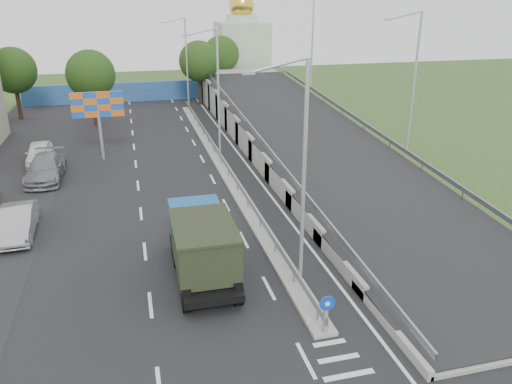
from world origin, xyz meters
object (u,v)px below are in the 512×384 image
object	(u,v)px
sign_bollard	(326,314)
lamp_post_mid	(216,87)
lamp_post_far	(185,58)
parked_car_d	(45,168)
parked_car_e	(40,153)
church	(242,49)
parked_car_b	(17,222)
lamp_post_near	(300,165)
dump_truck	(202,243)
billboard	(98,109)

from	to	relation	value
sign_bollard	lamp_post_mid	xyz separation A→B (m)	(0.11, 23.83, 4.77)
lamp_post_far	lamp_post_mid	bearing A→B (deg)	-90.00
parked_car_d	parked_car_e	xyz separation A→B (m)	(-0.93, 4.19, -0.03)
church	parked_car_b	size ratio (longest dim) A/B	2.83
sign_bollard	church	xyz separation A→B (m)	(10.00, 57.83, 4.28)
lamp_post_mid	church	distance (m)	35.41
sign_bollard	parked_car_e	world-z (taller)	sign_bollard
lamp_post_near	parked_car_e	xyz separation A→B (m)	(-13.91, 22.22, -4.98)
dump_truck	parked_car_e	world-z (taller)	dump_truck
church	billboard	xyz separation A→B (m)	(-19.00, -32.00, -1.12)
lamp_post_far	lamp_post_near	bearing A→B (deg)	-90.00
billboard	parked_car_b	bearing A→B (deg)	-107.34
lamp_post_mid	lamp_post_far	bearing A→B (deg)	90.00
lamp_post_mid	lamp_post_near	bearing A→B (deg)	-90.00
lamp_post_near	dump_truck	world-z (taller)	lamp_post_near
parked_car_b	parked_car_d	distance (m)	9.36
sign_bollard	parked_car_d	size ratio (longest dim) A/B	0.28
church	parked_car_e	size ratio (longest dim) A/B	2.84
billboard	parked_car_d	bearing A→B (deg)	-134.25
lamp_post_far	parked_car_d	world-z (taller)	lamp_post_far
church	dump_truck	xyz separation A→B (m)	(-13.91, -52.05, -3.60)
lamp_post_near	dump_truck	xyz separation A→B (m)	(-4.02, 1.95, -4.10)
dump_truck	parked_car_d	world-z (taller)	dump_truck
lamp_post_near	lamp_post_far	world-z (taller)	same
lamp_post_near	parked_car_b	xyz separation A→B (m)	(-13.27, 8.67, -5.01)
church	billboard	bearing A→B (deg)	-120.70
parked_car_b	billboard	bearing A→B (deg)	70.62
billboard	parked_car_e	size ratio (longest dim) A/B	1.13
lamp_post_near	parked_car_b	size ratio (longest dim) A/B	2.07
billboard	dump_truck	world-z (taller)	billboard
sign_bollard	lamp_post_mid	distance (m)	24.30
billboard	parked_car_b	distance (m)	14.37
lamp_post_mid	dump_truck	bearing A→B (deg)	-102.55
billboard	parked_car_b	xyz separation A→B (m)	(-4.16, -13.33, -3.38)
sign_bollard	lamp_post_mid	size ratio (longest dim) A/B	0.17
sign_bollard	lamp_post_far	distance (m)	44.08
lamp_post_mid	church	world-z (taller)	church
lamp_post_far	dump_truck	xyz separation A→B (m)	(-4.02, -38.05, -4.10)
lamp_post_far	parked_car_e	distance (m)	23.11
lamp_post_far	billboard	world-z (taller)	lamp_post_far
lamp_post_mid	lamp_post_far	xyz separation A→B (m)	(0.00, 20.00, 0.00)
lamp_post_far	billboard	size ratio (longest dim) A/B	1.83
sign_bollard	lamp_post_near	world-z (taller)	lamp_post_near
church	lamp_post_near	bearing A→B (deg)	-100.38
sign_bollard	dump_truck	bearing A→B (deg)	124.11
lamp_post_mid	lamp_post_far	size ratio (longest dim) A/B	1.00
church	parked_car_d	world-z (taller)	church
lamp_post_mid	parked_car_d	bearing A→B (deg)	-171.37
sign_bollard	lamp_post_far	size ratio (longest dim) A/B	0.17
sign_bollard	dump_truck	size ratio (longest dim) A/B	0.24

